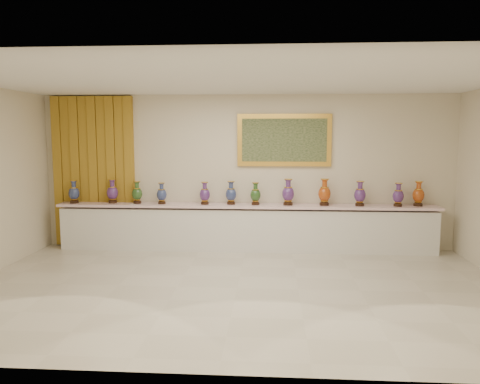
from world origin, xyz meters
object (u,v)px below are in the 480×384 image
at_px(vase_0, 74,193).
at_px(vase_2, 137,194).
at_px(counter, 246,228).
at_px(vase_1, 112,192).

distance_m(vase_0, vase_2, 1.24).
xyz_separation_m(counter, vase_1, (-2.61, 0.00, 0.67)).
bearing_deg(vase_1, counter, -0.08).
bearing_deg(vase_1, vase_2, -1.93).
bearing_deg(counter, vase_0, -179.12).
bearing_deg(vase_0, vase_2, 1.76).
relative_size(vase_1, vase_2, 1.08).
distance_m(counter, vase_2, 2.22).
bearing_deg(vase_0, counter, 0.88).
relative_size(counter, vase_2, 16.75).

